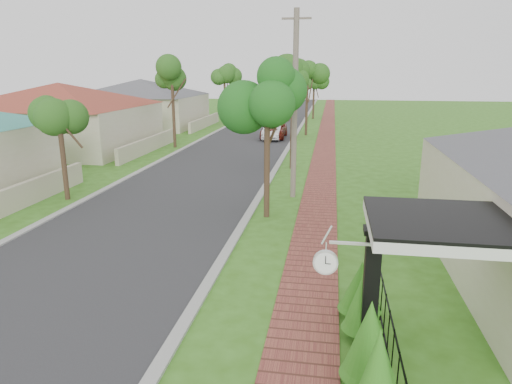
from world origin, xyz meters
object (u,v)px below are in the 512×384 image
Objects in this scene: parked_car_red at (274,128)px; parked_car_white at (273,131)px; porch_post at (370,295)px; utility_pole at (295,106)px; near_tree at (267,100)px; station_clock at (327,261)px.

parked_car_red is 1.21× the size of parked_car_white.
utility_pole is at bearing 102.60° from porch_post.
utility_pole is (3.09, -17.17, 3.32)m from parked_car_white.
porch_post is 0.53× the size of parked_car_red.
parked_car_red is (-5.55, 28.89, -0.31)m from porch_post.
utility_pole is at bearing -80.42° from parked_car_red.
near_tree is at bearing 111.80° from porch_post.
parked_car_white is (0.00, -0.72, -0.16)m from parked_car_red.
near_tree is 3.12m from utility_pole.
porch_post is at bearing -77.40° from utility_pole.
parked_car_white is (-5.55, 28.17, -0.47)m from porch_post.
parked_car_white is 0.71× the size of near_tree.
near_tree is at bearing -83.27° from parked_car_white.
parked_car_red is at bearing 99.81° from utility_pole.
parked_car_white is 28.98m from station_clock.
utility_pole is (-2.46, 11.00, 2.84)m from porch_post.
near_tree is (2.35, -20.17, 3.73)m from parked_car_white.
porch_post is 9.21m from near_tree.
porch_post is 11.62m from utility_pole.
porch_post is at bearing -78.78° from parked_car_white.
station_clock is (4.68, -29.29, 1.14)m from parked_car_red.
parked_car_red is 0.73m from parked_car_white.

